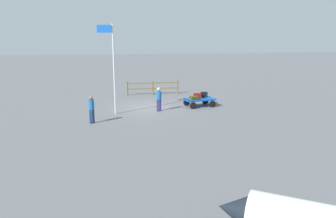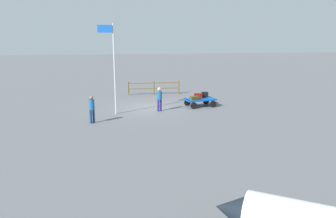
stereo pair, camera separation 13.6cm
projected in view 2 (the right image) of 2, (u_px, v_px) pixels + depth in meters
ground_plane at (149, 108)px, 23.85m from camera, size 120.00×120.00×0.00m
luggage_cart at (200, 101)px, 24.10m from camera, size 2.36×1.65×0.58m
suitcase_dark at (198, 96)px, 24.27m from camera, size 0.63×0.47×0.33m
suitcase_tan at (195, 98)px, 23.63m from camera, size 0.68×0.53×0.25m
suitcase_grey at (205, 95)px, 24.66m from camera, size 0.52×0.37×0.37m
worker_lead at (159, 97)px, 22.58m from camera, size 0.45×0.45×1.64m
worker_trailing at (92, 107)px, 19.58m from camera, size 0.46×0.46×1.65m
flagpole at (113, 62)px, 21.26m from camera, size 1.02×0.18×5.82m
wooden_fence at (154, 87)px, 28.70m from camera, size 4.49×0.13×1.18m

